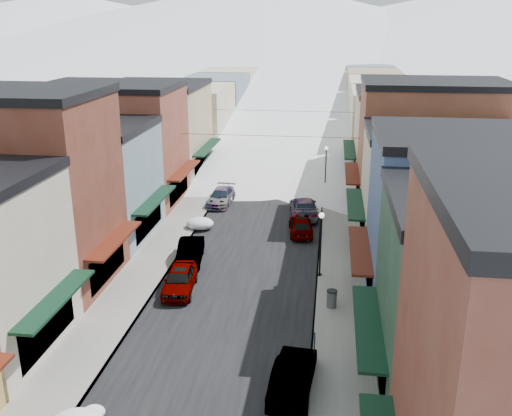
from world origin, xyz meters
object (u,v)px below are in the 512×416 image
(car_silver_sedan, at_px, (180,280))
(trash_can, at_px, (332,299))
(car_dark_hatch, at_px, (190,252))
(car_green_sedan, at_px, (293,376))
(streetlamp_near, at_px, (321,236))

(car_silver_sedan, height_order, trash_can, car_silver_sedan)
(car_dark_hatch, distance_m, car_green_sedan, 16.01)
(car_dark_hatch, height_order, streetlamp_near, streetlamp_near)
(car_silver_sedan, relative_size, car_green_sedan, 0.95)
(car_silver_sedan, relative_size, car_dark_hatch, 0.98)
(car_dark_hatch, xyz_separation_m, trash_can, (9.96, -5.64, -0.07))
(car_silver_sedan, bearing_deg, car_green_sedan, -55.30)
(car_dark_hatch, bearing_deg, car_silver_sedan, -92.02)
(car_green_sedan, bearing_deg, trash_can, -97.23)
(car_dark_hatch, height_order, trash_can, car_dark_hatch)
(car_green_sedan, relative_size, streetlamp_near, 1.10)
(car_silver_sedan, distance_m, car_green_sedan, 12.10)
(car_silver_sedan, bearing_deg, trash_can, -12.38)
(car_green_sedan, height_order, trash_can, car_green_sedan)
(trash_can, bearing_deg, car_green_sedan, -102.03)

